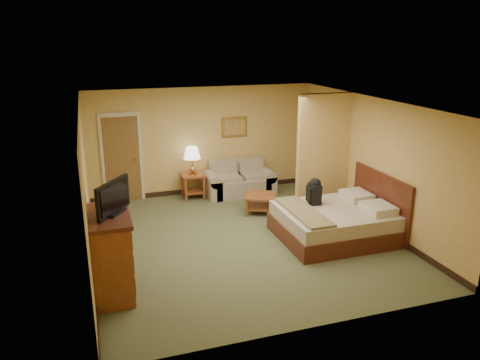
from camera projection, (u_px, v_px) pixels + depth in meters
name	position (u px, v px, depth m)	size (l,w,h in m)	color
floor	(242.00, 239.00, 9.00)	(6.00, 6.00, 0.00)	#565C3B
ceiling	(242.00, 104.00, 8.23)	(6.00, 6.00, 0.00)	white
back_wall	(203.00, 141.00, 11.34)	(5.50, 0.02, 2.60)	tan
left_wall	(86.00, 189.00, 7.80)	(0.02, 6.00, 2.60)	tan
right_wall	(372.00, 162.00, 9.43)	(0.02, 6.00, 2.60)	tan
partition	(323.00, 154.00, 10.09)	(1.20, 0.15, 2.60)	tan
door	(122.00, 158.00, 10.80)	(0.94, 0.16, 2.10)	beige
baseboard	(205.00, 190.00, 11.69)	(5.50, 0.02, 0.12)	black
loveseat	(240.00, 183.00, 11.48)	(1.68, 0.78, 0.85)	tan
side_table	(193.00, 182.00, 11.18)	(0.54, 0.54, 0.60)	brown
table_lamp	(192.00, 154.00, 10.97)	(0.40, 0.40, 0.66)	#AF7D40
coffee_table	(260.00, 200.00, 10.26)	(0.85, 0.85, 0.41)	brown
wall_picture	(234.00, 127.00, 11.46)	(0.64, 0.04, 0.50)	#B78E3F
dresser	(111.00, 254.00, 6.95)	(0.63, 1.19, 1.27)	brown
tv	(113.00, 198.00, 6.72)	(0.51, 0.70, 0.49)	black
bed	(339.00, 221.00, 9.01)	(2.18, 1.85, 1.20)	#4A1C11
backpack	(315.00, 190.00, 9.11)	(0.24, 0.32, 0.52)	black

